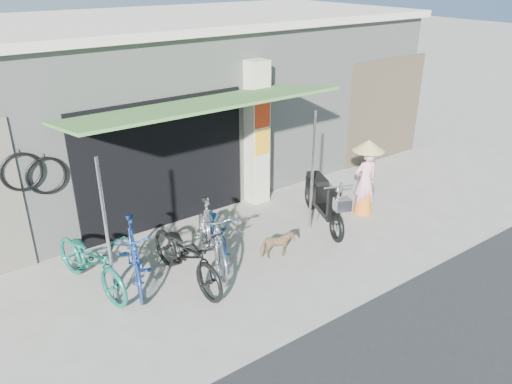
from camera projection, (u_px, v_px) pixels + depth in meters
ground at (299, 261)px, 8.63m from camera, size 80.00×80.00×0.00m
bicycle_shop at (160, 98)px, 11.62m from camera, size 12.30×5.30×3.66m
shop_pillar at (256, 134)px, 10.26m from camera, size 0.42×0.44×3.00m
awning at (200, 107)px, 8.30m from camera, size 4.60×1.88×2.72m
neighbour_right at (385, 110)px, 12.66m from camera, size 2.60×0.06×2.60m
bike_teal at (91, 261)px, 7.70m from camera, size 1.04×2.04×1.02m
bike_blue at (134, 254)px, 7.83m from camera, size 1.02×1.83×1.06m
bike_black at (186, 254)px, 7.87m from camera, size 0.81×1.99×1.03m
bike_silver at (212, 237)px, 8.27m from camera, size 1.05×1.95×1.13m
bike_navy at (217, 231)px, 8.72m from camera, size 1.15×1.74×0.87m
street_dog at (277, 245)px, 8.64m from camera, size 0.65×0.45×0.50m
moped at (323, 200)px, 9.70m from camera, size 0.91×1.87×1.11m
nun at (366, 177)px, 10.01m from camera, size 0.64×0.64×1.57m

